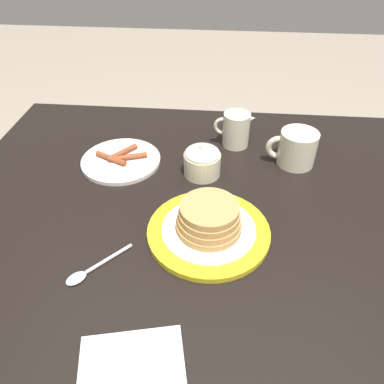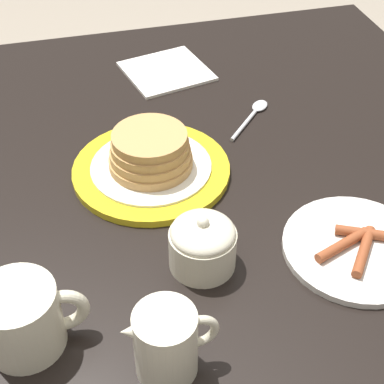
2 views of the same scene
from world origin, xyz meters
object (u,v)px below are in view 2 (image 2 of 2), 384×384
at_px(side_plate_bacon, 356,247).
at_px(spoon, 254,113).
at_px(coffee_mug, 24,318).
at_px(napkin, 166,71).
at_px(pancake_plate, 151,160).
at_px(creamer_pitcher, 165,342).
at_px(sugar_bowl, 203,243).

height_order(side_plate_bacon, spoon, side_plate_bacon).
height_order(coffee_mug, napkin, coffee_mug).
height_order(pancake_plate, side_plate_bacon, pancake_plate).
bearing_deg(napkin, spoon, -57.02).
distance_m(creamer_pitcher, sugar_bowl, 0.16).
bearing_deg(spoon, side_plate_bacon, -85.92).
xyz_separation_m(creamer_pitcher, sugar_bowl, (0.08, 0.14, -0.01)).
distance_m(side_plate_bacon, creamer_pitcher, 0.31).
bearing_deg(pancake_plate, spoon, 28.87).
relative_size(coffee_mug, sugar_bowl, 1.40).
xyz_separation_m(coffee_mug, napkin, (0.29, 0.57, -0.04)).
relative_size(sugar_bowl, napkin, 0.49).
bearing_deg(sugar_bowl, side_plate_bacon, -8.25).
height_order(creamer_pitcher, napkin, creamer_pitcher).
xyz_separation_m(creamer_pitcher, spoon, (0.26, 0.46, -0.04)).
bearing_deg(sugar_bowl, napkin, 82.75).
height_order(creamer_pitcher, spoon, creamer_pitcher).
bearing_deg(creamer_pitcher, coffee_mug, 153.28).
bearing_deg(side_plate_bacon, spoon, 94.08).
xyz_separation_m(side_plate_bacon, creamer_pitcher, (-0.29, -0.11, 0.04)).
relative_size(creamer_pitcher, spoon, 0.99).
distance_m(side_plate_bacon, napkin, 0.55).
relative_size(side_plate_bacon, coffee_mug, 1.61).
bearing_deg(pancake_plate, creamer_pitcher, -98.71).
xyz_separation_m(pancake_plate, side_plate_bacon, (0.24, -0.23, -0.02)).
height_order(napkin, spoon, spoon).
height_order(pancake_plate, spoon, pancake_plate).
bearing_deg(napkin, side_plate_bacon, -74.88).
bearing_deg(coffee_mug, pancake_plate, 53.50).
xyz_separation_m(pancake_plate, sugar_bowl, (0.03, -0.20, 0.01)).
bearing_deg(pancake_plate, sugar_bowl, -82.29).
bearing_deg(sugar_bowl, creamer_pitcher, -119.66).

